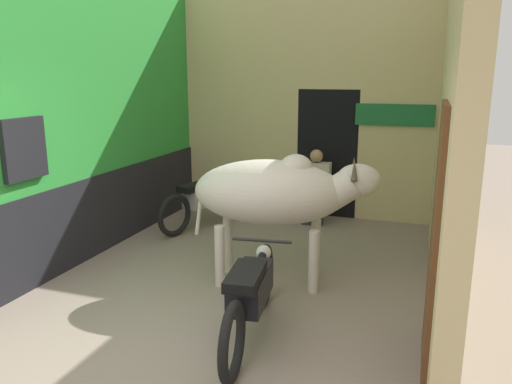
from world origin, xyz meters
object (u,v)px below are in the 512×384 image
object	(u,v)px
cow	(276,193)
motorcycle_far	(204,200)
plastic_stool	(293,208)
shopkeeper_seated	(315,186)
motorcycle_near	(251,293)

from	to	relation	value
cow	motorcycle_far	xyz separation A→B (m)	(-1.64, 1.66, -0.62)
cow	plastic_stool	size ratio (longest dim) A/B	5.33
shopkeeper_seated	plastic_stool	size ratio (longest dim) A/B	2.98
shopkeeper_seated	plastic_stool	xyz separation A→B (m)	(-0.36, 0.01, -0.38)
cow	shopkeeper_seated	distance (m)	2.43
motorcycle_far	shopkeeper_seated	size ratio (longest dim) A/B	1.55
motorcycle_far	plastic_stool	size ratio (longest dim) A/B	4.61
cow	motorcycle_near	distance (m)	1.39
motorcycle_near	shopkeeper_seated	bearing A→B (deg)	93.70
cow	motorcycle_near	size ratio (longest dim) A/B	1.07
plastic_stool	motorcycle_near	bearing A→B (deg)	-80.79
motorcycle_near	motorcycle_far	world-z (taller)	motorcycle_near
motorcycle_far	plastic_stool	bearing A→B (deg)	31.73
motorcycle_far	cow	bearing A→B (deg)	-45.34
cow	shopkeeper_seated	xyz separation A→B (m)	(-0.09, 2.39, -0.44)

